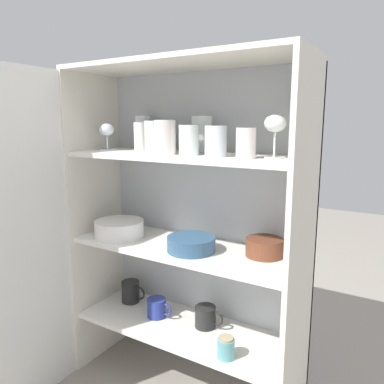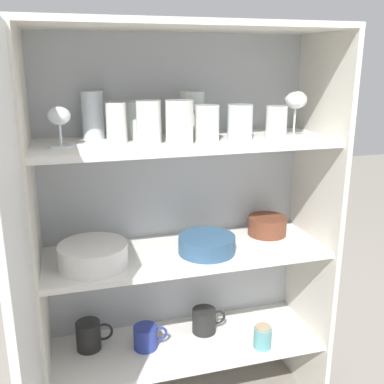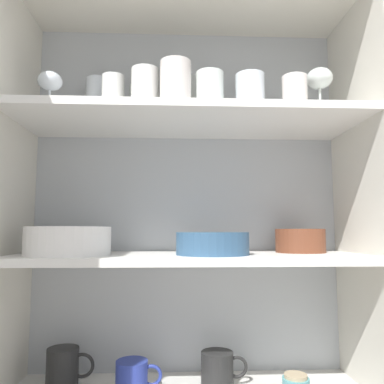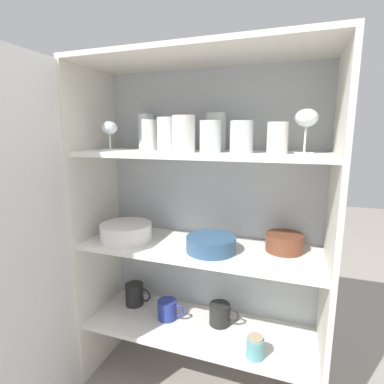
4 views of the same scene
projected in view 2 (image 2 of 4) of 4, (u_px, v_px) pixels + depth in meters
cupboard_back_panel at (175, 224)px, 1.65m from camera, size 0.97×0.02×1.33m
cupboard_side_left at (37, 257)px, 1.38m from camera, size 0.02×0.35×1.33m
cupboard_side_right at (313, 227)px, 1.63m from camera, size 0.02×0.35×1.33m
cupboard_top_panel at (186, 26)px, 1.31m from camera, size 0.97×0.35×0.02m
shelf_board_lower at (187, 344)px, 1.61m from camera, size 0.93×0.31×0.02m
shelf_board_middle at (186, 253)px, 1.51m from camera, size 0.93×0.31×0.02m
shelf_board_upper at (186, 143)px, 1.41m from camera, size 0.93×0.31×0.02m
cupboard_door at (26, 333)px, 0.99m from camera, size 0.03×0.49×1.33m
tumbler_glass_0 at (179, 122)px, 1.32m from camera, size 0.08×0.08×0.13m
tumbler_glass_1 at (192, 114)px, 1.47m from camera, size 0.08×0.08×0.14m
tumbler_glass_2 at (117, 123)px, 1.34m from camera, size 0.06×0.06×0.12m
tumbler_glass_3 at (93, 115)px, 1.41m from camera, size 0.07×0.07×0.15m
tumbler_glass_4 at (240, 122)px, 1.40m from camera, size 0.08×0.08×0.11m
tumbler_glass_5 at (276, 122)px, 1.42m from camera, size 0.07×0.07×0.10m
tumbler_glass_6 at (136, 120)px, 1.42m from camera, size 0.06×0.06×0.12m
tumbler_glass_7 at (149, 122)px, 1.34m from camera, size 0.08×0.08×0.13m
tumbler_glass_8 at (207, 123)px, 1.37m from camera, size 0.08×0.08×0.11m
wine_glass_0 at (296, 103)px, 1.46m from camera, size 0.07×0.07×0.15m
wine_glass_1 at (59, 120)px, 1.27m from camera, size 0.07×0.07×0.12m
plate_stack_white at (93, 255)px, 1.38m from camera, size 0.21×0.21×0.07m
mixing_bowl_large at (207, 243)px, 1.48m from camera, size 0.19×0.19×0.06m
serving_bowl_small at (267, 225)px, 1.64m from camera, size 0.14×0.14×0.07m
coffee_mug_primary at (89, 335)px, 1.56m from camera, size 0.13×0.08×0.10m
coffee_mug_extra_1 at (205, 320)px, 1.66m from camera, size 0.13×0.09×0.09m
coffee_mug_extra_2 at (146, 337)px, 1.57m from camera, size 0.12×0.08×0.08m
storage_jar at (263, 337)px, 1.57m from camera, size 0.06×0.06×0.08m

